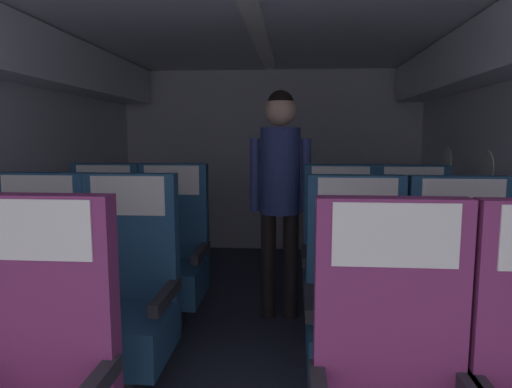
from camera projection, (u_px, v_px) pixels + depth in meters
ground at (249, 355)px, 2.73m from camera, size 3.63×5.57×0.02m
fuselage_shell at (253, 104)px, 2.79m from camera, size 3.51×5.22×2.11m
seat_b_left_window at (34, 301)px, 2.30m from camera, size 0.51×0.49×1.12m
seat_b_left_aisle at (125, 305)px, 2.26m from camera, size 0.51×0.49×1.12m
seat_b_right_aisle at (463, 317)px, 2.11m from camera, size 0.51×0.49×1.12m
seat_b_right_window at (357, 312)px, 2.16m from camera, size 0.51×0.49×1.12m
seat_c_left_window at (101, 259)px, 3.09m from camera, size 0.51×0.49×1.12m
seat_c_left_aisle at (170, 260)px, 3.07m from camera, size 0.51×0.49×1.12m
seat_c_right_aisle at (413, 266)px, 2.94m from camera, size 0.51×0.49×1.12m
seat_c_right_window at (340, 264)px, 2.97m from camera, size 0.51×0.49×1.12m
flight_attendant at (280, 180)px, 3.17m from camera, size 0.43×0.28×1.63m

